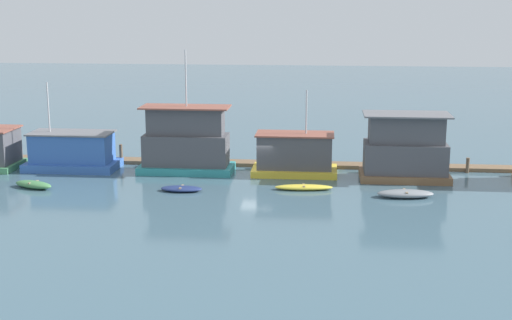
{
  "coord_description": "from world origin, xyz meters",
  "views": [
    {
      "loc": [
        5.23,
        -53.88,
        13.16
      ],
      "look_at": [
        0.0,
        -1.0,
        1.4
      ],
      "focal_mm": 50.0,
      "sensor_mm": 36.0,
      "label": 1
    }
  ],
  "objects": [
    {
      "name": "houseboat_blue",
      "position": [
        -15.03,
        0.51,
        1.4
      ],
      "size": [
        7.29,
        3.88,
        7.01
      ],
      "color": "#3866B7",
      "rests_on": "ground_plane"
    },
    {
      "name": "houseboat_yellow",
      "position": [
        2.9,
        0.5,
        1.53
      ],
      "size": [
        6.61,
        3.49,
        6.65
      ],
      "color": "gold",
      "rests_on": "ground_plane"
    },
    {
      "name": "dinghy_green",
      "position": [
        -15.76,
        -5.7,
        0.27
      ],
      "size": [
        3.38,
        2.16,
        0.53
      ],
      "color": "#47844C",
      "rests_on": "ground_plane"
    },
    {
      "name": "mooring_post_near_left",
      "position": [
        16.48,
        2.28,
        0.61
      ],
      "size": [
        0.27,
        0.27,
        1.21
      ],
      "primitive_type": "cylinder",
      "color": "brown",
      "rests_on": "ground_plane"
    },
    {
      "name": "dinghy_grey",
      "position": [
        10.83,
        -5.63,
        0.27
      ],
      "size": [
        3.98,
        1.7,
        0.54
      ],
      "color": "gray",
      "rests_on": "ground_plane"
    },
    {
      "name": "houseboat_brown",
      "position": [
        11.27,
        -0.32,
        2.29
      ],
      "size": [
        6.7,
        3.76,
        5.05
      ],
      "color": "brown",
      "rests_on": "ground_plane"
    },
    {
      "name": "mooring_post_far_left",
      "position": [
        -4.62,
        2.28,
        0.74
      ],
      "size": [
        0.22,
        0.22,
        1.48
      ],
      "primitive_type": "cylinder",
      "color": "brown",
      "rests_on": "ground_plane"
    },
    {
      "name": "dinghy_yellow",
      "position": [
        3.77,
        -4.26,
        0.19
      ],
      "size": [
        4.24,
        1.35,
        0.38
      ],
      "color": "yellow",
      "rests_on": "ground_plane"
    },
    {
      "name": "houseboat_teal",
      "position": [
        -5.68,
        0.38,
        2.3
      ],
      "size": [
        7.44,
        3.4,
        9.65
      ],
      "color": "teal",
      "rests_on": "ground_plane"
    },
    {
      "name": "dinghy_navy",
      "position": [
        -4.91,
        -5.5,
        0.18
      ],
      "size": [
        2.98,
        1.34,
        0.37
      ],
      "color": "navy",
      "rests_on": "ground_plane"
    },
    {
      "name": "ground_plane",
      "position": [
        0.0,
        0.0,
        0.0
      ],
      "size": [
        200.0,
        200.0,
        0.0
      ],
      "primitive_type": "plane",
      "color": "#426070"
    },
    {
      "name": "mooring_post_near_right",
      "position": [
        -11.54,
        2.28,
        0.87
      ],
      "size": [
        0.27,
        0.27,
        1.74
      ],
      "primitive_type": "cylinder",
      "color": "brown",
      "rests_on": "ground_plane"
    },
    {
      "name": "dock_walkway",
      "position": [
        0.0,
        3.32,
        0.15
      ],
      "size": [
        59.6,
        1.58,
        0.3
      ],
      "primitive_type": "cube",
      "color": "brown",
      "rests_on": "ground_plane"
    }
  ]
}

